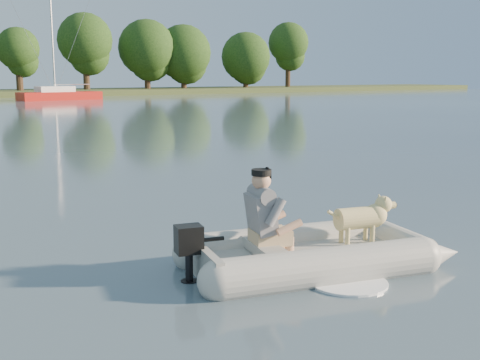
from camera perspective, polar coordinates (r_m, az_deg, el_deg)
water at (r=7.33m, az=7.44°, el=-7.65°), size 160.00×160.00×0.00m
dinghy at (r=7.00m, az=7.13°, el=-3.96°), size 4.99×4.13×1.27m
man at (r=6.74m, az=2.17°, el=-2.92°), size 0.77×0.70×0.98m
dog at (r=7.34m, az=11.04°, el=-3.93°), size 0.89×0.49×0.56m
outboard_motor at (r=6.54m, az=-4.86°, el=-7.21°), size 0.43×0.34×0.71m
sailboat at (r=56.34m, az=-16.76°, el=7.72°), size 7.43×3.01×9.93m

